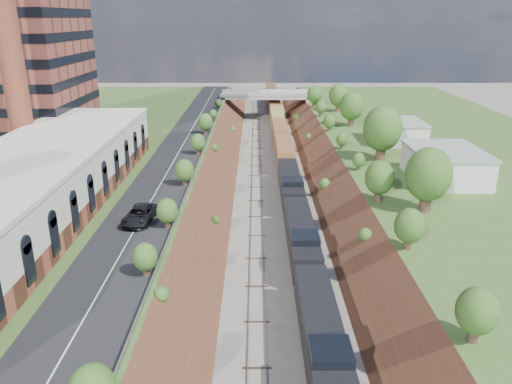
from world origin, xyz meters
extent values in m
cube|color=#3C5623|center=(-33.00, 60.00, 2.50)|extent=(44.00, 180.00, 5.00)
cube|color=#3C5623|center=(33.00, 60.00, 2.50)|extent=(44.00, 180.00, 5.00)
cube|color=brown|center=(-11.00, 60.00, 0.00)|extent=(10.00, 180.00, 10.00)
cube|color=brown|center=(11.00, 60.00, 0.00)|extent=(10.00, 180.00, 10.00)
cube|color=gray|center=(-2.60, 60.00, 0.09)|extent=(1.58, 180.00, 0.18)
cube|color=gray|center=(2.60, 60.00, 0.09)|extent=(1.58, 180.00, 0.18)
cube|color=black|center=(-15.50, 60.00, 5.05)|extent=(8.00, 180.00, 0.10)
cube|color=#99999E|center=(-11.40, 60.00, 5.55)|extent=(0.06, 171.00, 0.30)
cube|color=brown|center=(-28.00, 38.00, 6.10)|extent=(14.00, 62.00, 2.20)
cube|color=beige|center=(-28.00, 38.00, 9.35)|extent=(14.00, 62.00, 4.30)
cube|color=beige|center=(-28.00, 38.00, 11.75)|extent=(14.30, 62.30, 0.50)
cube|color=brown|center=(-44.00, 72.00, 27.00)|extent=(22.00, 22.00, 44.00)
cylinder|color=brown|center=(-36.00, 56.00, 25.00)|extent=(3.20, 3.20, 40.00)
cube|color=gray|center=(-11.50, 122.00, 3.10)|extent=(1.50, 8.00, 6.20)
cube|color=gray|center=(11.50, 122.00, 3.10)|extent=(1.50, 8.00, 6.20)
cube|color=gray|center=(0.00, 122.00, 6.20)|extent=(24.00, 8.00, 1.00)
cube|color=gray|center=(0.00, 118.00, 7.00)|extent=(24.00, 0.30, 0.80)
cube|color=gray|center=(0.00, 126.00, 7.00)|extent=(24.00, 0.30, 0.80)
cube|color=silver|center=(23.50, 52.00, 7.00)|extent=(9.00, 12.00, 4.00)
cube|color=silver|center=(23.00, 74.00, 6.80)|extent=(8.00, 10.00, 3.60)
cylinder|color=#473323|center=(17.00, 40.00, 6.31)|extent=(1.30, 1.30, 2.62)
ellipsoid|color=#2C511C|center=(17.00, 40.00, 9.46)|extent=(5.25, 5.25, 6.30)
cylinder|color=#473323|center=(-11.80, 20.00, 5.61)|extent=(0.66, 0.66, 1.22)
ellipsoid|color=#2C511C|center=(-11.80, 20.00, 7.08)|extent=(2.45, 2.45, 2.94)
cube|color=black|center=(2.60, 19.74, 2.37)|extent=(3.03, 18.19, 2.94)
cube|color=black|center=(2.60, 15.15, 4.10)|extent=(2.97, 3.10, 0.90)
cube|color=black|center=(2.60, 38.93, 2.37)|extent=(3.03, 18.19, 2.94)
cube|color=black|center=(2.60, 58.11, 2.37)|extent=(3.03, 18.19, 2.94)
cube|color=brown|center=(2.60, 116.67, 2.72)|extent=(3.03, 96.93, 3.64)
imported|color=black|center=(-15.38, 36.47, 5.93)|extent=(3.29, 6.23, 1.67)
camera|label=1|loc=(-2.68, -14.10, 26.36)|focal=35.00mm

